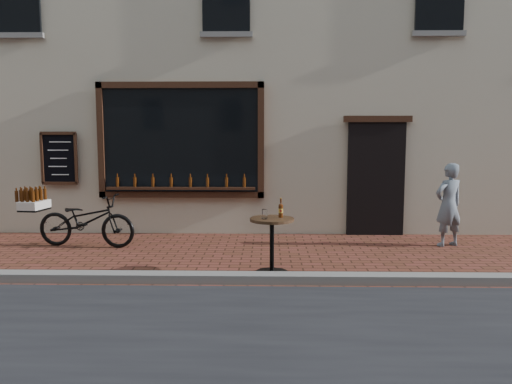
{
  "coord_description": "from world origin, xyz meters",
  "views": [
    {
      "loc": [
        -0.21,
        -6.27,
        1.96
      ],
      "look_at": [
        -0.38,
        1.2,
        1.1
      ],
      "focal_mm": 35.0,
      "sensor_mm": 36.0,
      "label": 1
    }
  ],
  "objects": [
    {
      "name": "ground",
      "position": [
        0.0,
        0.0,
        0.0
      ],
      "size": [
        90.0,
        90.0,
        0.0
      ],
      "primitive_type": "plane",
      "color": "#552B1B",
      "rests_on": "ground"
    },
    {
      "name": "kerb",
      "position": [
        0.0,
        0.2,
        0.06
      ],
      "size": [
        90.0,
        0.25,
        0.12
      ],
      "primitive_type": "cube",
      "color": "slate",
      "rests_on": "ground"
    },
    {
      "name": "shop_building",
      "position": [
        0.0,
        6.5,
        5.0
      ],
      "size": [
        28.0,
        6.2,
        10.0
      ],
      "color": "#BDB195",
      "rests_on": "ground"
    },
    {
      "name": "cargo_bicycle",
      "position": [
        -3.42,
        2.29,
        0.47
      ],
      "size": [
        2.14,
        0.83,
        0.99
      ],
      "rotation": [
        0.0,
        0.0,
        1.45
      ],
      "color": "black",
      "rests_on": "ground"
    },
    {
      "name": "bistro_table",
      "position": [
        -0.14,
        0.63,
        0.57
      ],
      "size": [
        0.62,
        0.62,
        1.07
      ],
      "color": "black",
      "rests_on": "ground"
    },
    {
      "name": "pedestrian",
      "position": [
        2.98,
        2.5,
        0.73
      ],
      "size": [
        0.63,
        0.52,
        1.47
      ],
      "primitive_type": "imported",
      "rotation": [
        0.0,
        0.0,
        3.52
      ],
      "color": "slate",
      "rests_on": "ground"
    }
  ]
}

